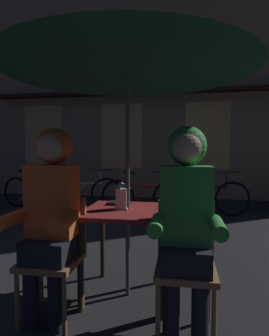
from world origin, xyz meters
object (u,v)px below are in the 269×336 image
person_right_hooded (186,209)px  bicycle_third (143,196)px  patio_umbrella (127,49)px  bicycle_fourth (205,197)px  person_left_hooded (51,204)px  cafe_table (128,221)px  lantern (122,195)px  chair_left (55,250)px  bicycle_second (82,193)px  bicycle_nearest (35,192)px  chair_right (186,258)px  book (119,203)px

person_right_hooded → bicycle_third: (-0.78, 3.59, -0.50)m
patio_umbrella → bicycle_fourth: patio_umbrella is taller
patio_umbrella → person_right_hooded: bearing=-41.6°
patio_umbrella → person_right_hooded: patio_umbrella is taller
person_left_hooded → bicycle_fourth: 3.88m
cafe_table → person_left_hooded: (-0.48, -0.43, 0.21)m
person_right_hooded → bicycle_fourth: person_right_hooded is taller
person_right_hooded → bicycle_third: person_right_hooded is taller
lantern → chair_left: bearing=-138.9°
chair_left → person_right_hooded: person_right_hooded is taller
bicycle_second → person_left_hooded: bearing=-73.2°
patio_umbrella → chair_left: (-0.48, -0.37, -1.57)m
cafe_table → patio_umbrella: size_ratio=0.32×
bicycle_fourth → bicycle_nearest: bearing=179.0°
lantern → bicycle_third: 3.21m
bicycle_nearest → chair_left: bearing=-59.3°
chair_right → bicycle_nearest: chair_right is taller
bicycle_third → person_left_hooded: bearing=-92.9°
bicycle_third → bicycle_fourth: bearing=0.7°
cafe_table → person_right_hooded: (0.48, -0.43, 0.21)m
cafe_table → chair_left: (-0.48, -0.37, -0.15)m
bicycle_second → bicycle_fourth: (2.50, -0.21, 0.00)m
chair_left → person_left_hooded: person_left_hooded is taller
cafe_table → person_right_hooded: 0.67m
bicycle_nearest → person_left_hooded: bearing=-59.7°
lantern → person_left_hooded: (-0.43, -0.43, -0.01)m
patio_umbrella → person_left_hooded: size_ratio=1.65×
chair_left → bicycle_fourth: bearing=69.2°
patio_umbrella → person_left_hooded: (-0.48, -0.43, -1.21)m
patio_umbrella → bicycle_second: size_ratio=1.40×
chair_right → patio_umbrella: bearing=142.5°
person_left_hooded → book: person_left_hooded is taller
chair_right → book: bearing=136.5°
chair_right → person_right_hooded: 0.36m
cafe_table → patio_umbrella: bearing=0.0°
patio_umbrella → bicycle_fourth: bearing=74.8°
chair_left → person_right_hooded: (0.96, -0.06, 0.36)m
cafe_table → patio_umbrella: (0.00, 0.00, 1.42)m
chair_left → cafe_table: bearing=37.5°
lantern → person_left_hooded: 0.61m
bicycle_nearest → bicycle_third: (2.32, -0.08, 0.00)m
bicycle_fourth → book: bearing=-108.2°
chair_left → bicycle_nearest: (-2.14, 3.61, -0.14)m
cafe_table → bicycle_third: bearing=95.4°
person_left_hooded → bicycle_nearest: 4.28m
lantern → bicycle_second: (-1.59, 3.39, -0.51)m
person_left_hooded → bicycle_third: bearing=87.1°
cafe_table → chair_left: size_ratio=0.85×
patio_umbrella → bicycle_third: size_ratio=1.37×
chair_right → cafe_table: bearing=142.5°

